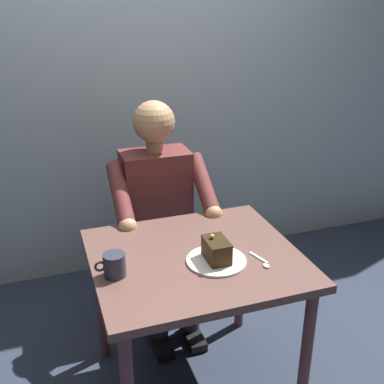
{
  "coord_description": "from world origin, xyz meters",
  "views": [
    {
      "loc": [
        0.58,
        1.65,
        1.75
      ],
      "look_at": [
        -0.02,
        -0.1,
        0.97
      ],
      "focal_mm": 44.14,
      "sensor_mm": 36.0,
      "label": 1
    }
  ],
  "objects_px": {
    "dining_table": "(195,274)",
    "chair": "(153,228)",
    "coffee_cup": "(114,265)",
    "dessert_spoon": "(263,262)",
    "seated_person": "(160,214)",
    "cake_slice": "(216,250)"
  },
  "relations": [
    {
      "from": "dining_table",
      "to": "chair",
      "type": "relative_size",
      "value": 0.99
    },
    {
      "from": "coffee_cup",
      "to": "dessert_spoon",
      "type": "height_order",
      "value": "coffee_cup"
    },
    {
      "from": "chair",
      "to": "seated_person",
      "type": "xyz_separation_m",
      "value": [
        0.0,
        0.17,
        0.17
      ]
    },
    {
      "from": "coffee_cup",
      "to": "chair",
      "type": "bearing_deg",
      "value": -114.15
    },
    {
      "from": "dessert_spoon",
      "to": "coffee_cup",
      "type": "bearing_deg",
      "value": -9.83
    },
    {
      "from": "dining_table",
      "to": "coffee_cup",
      "type": "xyz_separation_m",
      "value": [
        0.35,
        0.05,
        0.14
      ]
    },
    {
      "from": "dessert_spoon",
      "to": "chair",
      "type": "bearing_deg",
      "value": -74.75
    },
    {
      "from": "dining_table",
      "to": "chair",
      "type": "bearing_deg",
      "value": -90.0
    },
    {
      "from": "cake_slice",
      "to": "dessert_spoon",
      "type": "xyz_separation_m",
      "value": [
        -0.18,
        0.07,
        -0.05
      ]
    },
    {
      "from": "cake_slice",
      "to": "seated_person",
      "type": "bearing_deg",
      "value": -84.35
    },
    {
      "from": "seated_person",
      "to": "dessert_spoon",
      "type": "bearing_deg",
      "value": 108.6
    },
    {
      "from": "dining_table",
      "to": "coffee_cup",
      "type": "bearing_deg",
      "value": 7.47
    },
    {
      "from": "dining_table",
      "to": "chair",
      "type": "xyz_separation_m",
      "value": [
        0.0,
        -0.74,
        -0.14
      ]
    },
    {
      "from": "dining_table",
      "to": "dessert_spoon",
      "type": "xyz_separation_m",
      "value": [
        -0.24,
        0.15,
        0.1
      ]
    },
    {
      "from": "dining_table",
      "to": "cake_slice",
      "type": "height_order",
      "value": "cake_slice"
    },
    {
      "from": "dining_table",
      "to": "seated_person",
      "type": "bearing_deg",
      "value": -90.0
    },
    {
      "from": "chair",
      "to": "dessert_spoon",
      "type": "xyz_separation_m",
      "value": [
        -0.24,
        0.89,
        0.24
      ]
    },
    {
      "from": "cake_slice",
      "to": "dining_table",
      "type": "bearing_deg",
      "value": -50.93
    },
    {
      "from": "chair",
      "to": "coffee_cup",
      "type": "xyz_separation_m",
      "value": [
        0.35,
        0.79,
        0.28
      ]
    },
    {
      "from": "seated_person",
      "to": "cake_slice",
      "type": "xyz_separation_m",
      "value": [
        -0.06,
        0.65,
        0.12
      ]
    },
    {
      "from": "cake_slice",
      "to": "coffee_cup",
      "type": "relative_size",
      "value": 1.1
    },
    {
      "from": "dining_table",
      "to": "dessert_spoon",
      "type": "height_order",
      "value": "dessert_spoon"
    }
  ]
}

